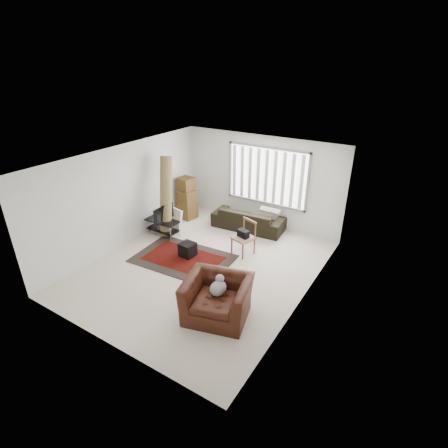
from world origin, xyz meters
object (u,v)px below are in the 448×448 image
Objects in this scene: side_chair at (244,236)px; armchair at (217,296)px; tv_stand at (162,224)px; sofa at (248,216)px; moving_boxes at (187,199)px.

side_chair is 2.51m from armchair.
tv_stand is 2.48m from side_chair.
side_chair is 0.61× the size of armchair.
sofa is at bearing 42.64° from tv_stand.
armchair reaches higher than side_chair.
armchair is (1.34, -3.76, 0.06)m from sofa.
sofa is (2.03, 0.34, -0.20)m from moving_boxes.
moving_boxes is at bearing 175.84° from side_chair.
moving_boxes is 2.07m from sofa.
sofa is 1.40× the size of armchair.
side_chair is at bearing 91.66° from armchair.
side_chair reaches higher than sofa.
tv_stand is 3.80m from armchair.
tv_stand is 0.46× the size of sofa.
armchair is (3.20, -2.05, 0.12)m from tv_stand.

